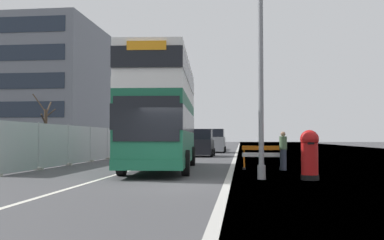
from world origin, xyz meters
name	(u,v)px	position (x,y,z in m)	size (l,w,h in m)	color
ground	(187,187)	(0.52, 0.11, -0.05)	(140.00, 280.00, 0.10)	#424244
double_decker_bus	(163,113)	(-1.41, 6.43, 2.63)	(3.29, 10.67, 4.94)	#196042
lamppost_foreground	(261,73)	(2.89, 2.20, 3.76)	(0.29, 0.70, 7.97)	gray
red_pillar_postbox	(310,152)	(4.55, 2.22, 0.95)	(0.65, 0.65, 1.74)	black
roadworks_barrier	(262,154)	(3.16, 7.06, 0.70)	(1.87, 0.49, 1.10)	orange
construction_site_fence	(90,145)	(-6.99, 12.36, 1.05)	(0.44, 20.60, 2.18)	#A8AAAD
car_oncoming_near	(201,144)	(-0.94, 20.71, 0.99)	(2.00, 3.95, 2.14)	black
car_receding_mid	(215,142)	(-0.36, 29.77, 1.08)	(2.00, 4.26, 2.32)	gray
bare_tree_far_verge_near	(45,127)	(-15.98, 25.43, 2.47)	(2.51, 2.80, 5.61)	#4C3D2D
pedestrian_at_kerb	(283,151)	(4.07, 6.70, 0.88)	(0.34, 0.34, 1.75)	#2D3342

